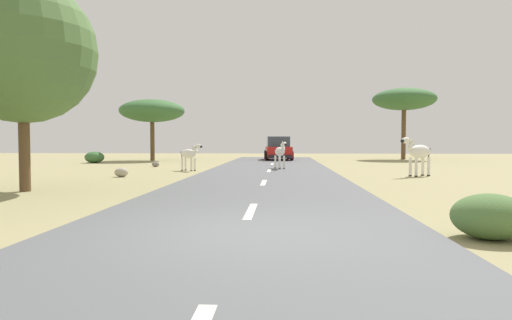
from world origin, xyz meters
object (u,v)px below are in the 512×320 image
object	(u,v)px
zebra_2	(418,152)
bush_1	(490,216)
zebra_1	(190,154)
car_0	(278,149)
bush_2	(94,157)
rock_1	(156,164)
tree_2	(152,111)
zebra_0	(280,152)
tree_3	(22,51)
tree_1	(404,100)
rock_0	(121,172)

from	to	relation	value
zebra_2	bush_1	bearing A→B (deg)	134.40
zebra_1	bush_1	xyz separation A→B (m)	(7.56, -14.43, -0.48)
car_0	zebra_2	bearing A→B (deg)	107.55
bush_2	rock_1	world-z (taller)	bush_2
zebra_1	bush_2	size ratio (longest dim) A/B	1.08
car_0	tree_2	world-z (taller)	tree_2
zebra_2	rock_1	bearing A→B (deg)	31.33
tree_2	bush_1	size ratio (longest dim) A/B	4.28
zebra_0	tree_3	world-z (taller)	tree_3
car_0	bush_2	distance (m)	13.05
car_0	rock_1	world-z (taller)	car_0
tree_1	tree_3	distance (m)	28.82
bush_2	rock_0	world-z (taller)	bush_2
bush_1	rock_1	size ratio (longest dim) A/B	2.68
tree_3	rock_0	distance (m)	6.46
tree_1	rock_0	bearing A→B (deg)	-131.56
zebra_2	bush_2	bearing A→B (deg)	27.55
zebra_1	bush_2	world-z (taller)	zebra_1
car_0	rock_0	bearing A→B (deg)	64.61
zebra_2	zebra_1	bearing A→B (deg)	41.32
car_0	tree_3	world-z (taller)	tree_3
zebra_0	tree_3	distance (m)	12.77
zebra_0	car_0	world-z (taller)	car_0
rock_1	tree_2	bearing A→B (deg)	107.91
bush_2	zebra_0	bearing A→B (deg)	-26.28
car_0	bush_1	world-z (taller)	car_0
zebra_2	rock_1	distance (m)	14.05
zebra_1	bush_2	distance (m)	10.70
car_0	rock_1	size ratio (longest dim) A/B	10.67
tree_1	rock_1	distance (m)	20.62
bush_1	tree_3	bearing A→B (deg)	152.15
car_0	tree_2	size ratio (longest dim) A/B	0.93
bush_1	rock_0	xyz separation A→B (m)	(-9.54, 10.66, -0.15)
bush_2	rock_1	size ratio (longest dim) A/B	3.04
tree_3	tree_1	bearing A→B (deg)	53.91
car_0	tree_2	xyz separation A→B (m)	(-9.36, -0.99, 2.84)
zebra_1	rock_1	distance (m)	4.22
zebra_0	bush_2	world-z (taller)	zebra_0
rock_0	rock_1	bearing A→B (deg)	95.34
zebra_1	bush_1	bearing A→B (deg)	59.78
tree_2	rock_0	distance (m)	15.58
zebra_0	rock_0	world-z (taller)	zebra_0
bush_2	rock_1	distance (m)	6.61
tree_2	car_0	bearing A→B (deg)	6.07
bush_1	rock_0	size ratio (longest dim) A/B	2.02
zebra_0	tree_2	xyz separation A→B (m)	(-9.56, 9.95, 2.79)
zebra_1	zebra_2	xyz separation A→B (m)	(10.06, -2.72, 0.18)
bush_2	car_0	bearing A→B (deg)	21.91
bush_1	tree_2	bearing A→B (deg)	116.52
car_0	tree_3	bearing A→B (deg)	67.30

